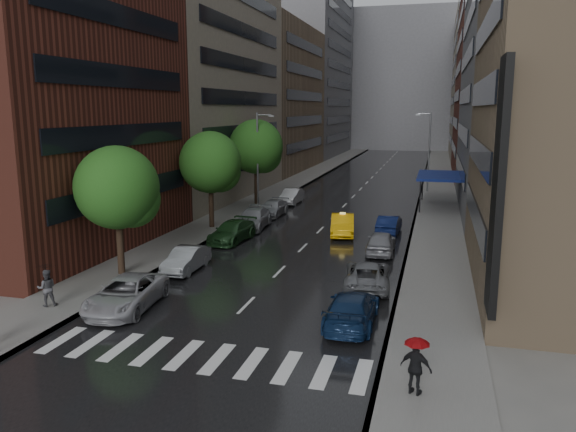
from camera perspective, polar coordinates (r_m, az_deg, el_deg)
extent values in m
plane|color=gray|center=(24.59, -7.39, -12.05)|extent=(220.00, 220.00, 0.00)
cube|color=black|center=(72.07, 7.81, 3.17)|extent=(14.00, 140.00, 0.01)
cube|color=gray|center=(73.70, 0.85, 3.49)|extent=(4.00, 140.00, 0.15)
cube|color=gray|center=(71.53, 14.99, 2.90)|extent=(4.00, 140.00, 0.15)
cube|color=silver|center=(25.87, -22.02, -11.58)|extent=(0.55, 2.80, 0.01)
cube|color=silver|center=(25.09, -19.40, -12.10)|extent=(0.55, 2.80, 0.01)
cube|color=silver|center=(24.36, -16.61, -12.63)|extent=(0.55, 2.80, 0.01)
cube|color=silver|center=(23.70, -13.64, -13.16)|extent=(0.55, 2.80, 0.01)
cube|color=silver|center=(23.11, -10.50, -13.67)|extent=(0.55, 2.80, 0.01)
cube|color=silver|center=(22.58, -7.18, -14.18)|extent=(0.55, 2.80, 0.01)
cube|color=silver|center=(22.13, -3.71, -14.65)|extent=(0.55, 2.80, 0.01)
cube|color=silver|center=(21.76, -0.09, -15.09)|extent=(0.55, 2.80, 0.01)
cube|color=silver|center=(21.48, 3.66, -15.48)|extent=(0.55, 2.80, 0.01)
cube|color=silver|center=(21.29, 7.50, -15.82)|extent=(0.55, 2.80, 0.01)
cube|color=maroon|center=(40.74, -21.62, 15.01)|extent=(8.00, 20.00, 26.00)
cube|color=gray|center=(62.11, -8.08, 17.67)|extent=(8.00, 28.00, 34.00)
cube|color=#937A5B|center=(88.18, -0.73, 11.82)|extent=(8.00, 28.00, 22.00)
cube|color=slate|center=(117.71, 3.35, 15.46)|extent=(8.00, 32.00, 38.00)
cube|color=#937A5B|center=(33.93, 26.86, 19.02)|extent=(8.00, 20.00, 30.00)
cube|color=slate|center=(57.29, 21.70, 12.58)|extent=(8.00, 28.00, 24.00)
cube|color=maroon|center=(85.55, 19.81, 15.93)|extent=(8.00, 28.00, 36.00)
cube|color=gray|center=(115.15, 18.47, 12.55)|extent=(8.00, 32.00, 28.00)
cube|color=black|center=(23.22, 20.57, 2.65)|extent=(0.30, 2.20, 10.00)
cube|color=slate|center=(139.33, 11.61, 13.31)|extent=(40.00, 14.00, 32.00)
cylinder|color=#382619|center=(33.58, -16.70, -2.45)|extent=(0.40, 0.40, 4.14)
sphere|color=#1E5116|center=(33.03, -16.99, 2.79)|extent=(4.73, 4.73, 4.73)
cylinder|color=#382619|center=(45.38, -7.80, 1.39)|extent=(0.40, 0.40, 4.29)
sphere|color=#1E5116|center=(44.97, -7.91, 5.44)|extent=(4.90, 4.90, 4.90)
cylinder|color=#382619|center=(56.11, -3.24, 3.48)|extent=(0.40, 0.40, 4.68)
sphere|color=#1E5116|center=(55.77, -3.28, 7.06)|extent=(5.35, 5.35, 5.35)
imported|color=#E3A30B|center=(43.00, 5.56, -0.90)|extent=(2.44, 5.09, 1.61)
imported|color=#A3A2A8|center=(28.33, -16.11, -7.60)|extent=(3.12, 5.79, 1.54)
imported|color=gray|center=(34.00, -10.31, -4.36)|extent=(1.56, 4.34, 1.42)
imported|color=#1B3C1D|center=(40.94, -5.70, -1.59)|extent=(2.53, 5.31, 1.50)
imported|color=gray|center=(45.36, -3.57, -0.27)|extent=(2.54, 5.57, 1.58)
imported|color=gray|center=(50.61, -1.57, 0.80)|extent=(2.16, 4.86, 1.39)
imported|color=#9C9DA1|center=(57.11, 0.38, 2.02)|extent=(1.71, 4.62, 1.51)
imported|color=#0F2346|center=(25.50, 6.50, -9.35)|extent=(2.19, 5.25, 1.52)
imported|color=slate|center=(30.78, 8.05, -5.90)|extent=(2.85, 5.33, 1.42)
imported|color=slate|center=(37.86, 9.42, -2.66)|extent=(1.98, 4.62, 1.56)
imported|color=#0D173E|center=(44.01, 10.23, -0.85)|extent=(1.73, 4.50, 1.46)
imported|color=#4A4A4F|center=(29.57, -23.31, -6.72)|extent=(1.11, 1.07, 1.81)
imported|color=black|center=(29.36, -23.42, -5.33)|extent=(0.96, 0.98, 0.88)
imported|color=black|center=(19.72, 12.87, -14.82)|extent=(1.18, 0.80, 1.86)
imported|color=#AD0D11|center=(19.42, 12.96, -12.91)|extent=(0.82, 0.82, 0.72)
cylinder|color=gray|center=(53.75, -3.11, 5.63)|extent=(0.18, 0.18, 9.00)
cube|color=gray|center=(53.12, -1.70, 10.12)|extent=(0.50, 0.22, 0.16)
cylinder|color=gray|center=(66.09, 14.13, 6.30)|extent=(0.18, 0.18, 9.00)
cube|color=gray|center=(65.95, 13.06, 10.00)|extent=(0.50, 0.22, 0.16)
cube|color=navy|center=(56.26, 15.10, 3.97)|extent=(4.00, 8.00, 0.25)
cylinder|color=black|center=(52.71, 13.27, 1.97)|extent=(0.12, 0.12, 3.00)
cylinder|color=black|center=(60.23, 13.51, 3.04)|extent=(0.12, 0.12, 3.00)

